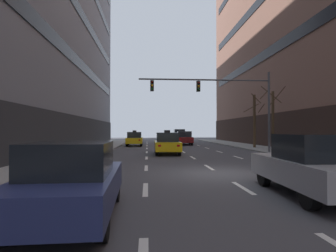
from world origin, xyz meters
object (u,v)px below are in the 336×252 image
object	(u,v)px
car_driving_1	(179,136)
taxi_driving_4	(167,144)
taxi_driving_3	(135,139)
street_tree_2	(254,120)
car_driving_5	(313,166)
street_tree_1	(273,118)
car_driving_2	(184,138)
traffic_signal_0	(223,95)
car_driving_0	(72,181)

from	to	relation	value
car_driving_1	taxi_driving_4	bearing A→B (deg)	-99.16
car_driving_1	taxi_driving_3	size ratio (longest dim) A/B	0.96
car_driving_1	street_tree_2	distance (m)	15.48
car_driving_5	car_driving_1	bearing A→B (deg)	89.87
car_driving_5	street_tree_1	distance (m)	17.05
car_driving_2	taxi_driving_4	xyz separation A→B (m)	(-3.17, -13.84, -0.02)
car_driving_5	street_tree_2	distance (m)	21.00
street_tree_1	taxi_driving_3	bearing A→B (deg)	140.54
car_driving_5	traffic_signal_0	xyz separation A→B (m)	(1.35, 14.17, 3.81)
car_driving_1	car_driving_5	distance (m)	34.09
car_driving_2	street_tree_1	bearing A→B (deg)	-63.23
traffic_signal_0	street_tree_2	world-z (taller)	traffic_signal_0
taxi_driving_4	car_driving_2	bearing A→B (deg)	77.12
car_driving_0	street_tree_2	world-z (taller)	street_tree_2
car_driving_2	car_driving_5	xyz separation A→B (m)	(-0.01, -27.90, 0.00)
car_driving_1	taxi_driving_4	world-z (taller)	car_driving_1
street_tree_1	street_tree_2	world-z (taller)	street_tree_1
taxi_driving_3	car_driving_1	bearing A→B (deg)	52.42
taxi_driving_3	taxi_driving_4	world-z (taller)	taxi_driving_4
car_driving_0	street_tree_2	distance (m)	24.99
car_driving_1	taxi_driving_3	bearing A→B (deg)	-127.58
car_driving_0	taxi_driving_3	xyz separation A→B (m)	(0.04, 27.54, 0.03)
taxi_driving_4	traffic_signal_0	world-z (taller)	traffic_signal_0
car_driving_0	taxi_driving_4	bearing A→B (deg)	78.84
taxi_driving_3	traffic_signal_0	bearing A→B (deg)	-57.26
car_driving_0	car_driving_1	bearing A→B (deg)	79.96
taxi_driving_4	car_driving_1	bearing A→B (deg)	80.84
car_driving_2	street_tree_1	world-z (taller)	street_tree_1
taxi_driving_4	car_driving_5	size ratio (longest dim) A/B	0.95
taxi_driving_3	traffic_signal_0	distance (m)	14.49
taxi_driving_3	car_driving_5	size ratio (longest dim) A/B	0.94
traffic_signal_0	street_tree_1	distance (m)	5.32
car_driving_0	car_driving_2	world-z (taller)	car_driving_2
car_driving_0	taxi_driving_3	bearing A→B (deg)	89.92
taxi_driving_3	street_tree_1	xyz separation A→B (m)	(12.33, -10.15, 2.12)
taxi_driving_4	traffic_signal_0	distance (m)	5.92
street_tree_1	street_tree_2	distance (m)	4.20
street_tree_2	car_driving_1	bearing A→B (deg)	113.26
car_driving_1	car_driving_2	world-z (taller)	car_driving_1
car_driving_0	traffic_signal_0	size ratio (longest dim) A/B	0.41
car_driving_0	car_driving_1	world-z (taller)	car_driving_1
car_driving_1	traffic_signal_0	bearing A→B (deg)	-86.34
street_tree_2	car_driving_0	bearing A→B (deg)	-119.84
taxi_driving_4	street_tree_1	world-z (taller)	street_tree_1
car_driving_2	street_tree_2	xyz separation A→B (m)	(6.13, -7.91, 2.03)
car_driving_2	traffic_signal_0	size ratio (longest dim) A/B	0.45
traffic_signal_0	street_tree_1	world-z (taller)	traffic_signal_0
car_driving_5	car_driving_2	bearing A→B (deg)	89.98
car_driving_1	traffic_signal_0	world-z (taller)	traffic_signal_0
car_driving_1	car_driving_5	size ratio (longest dim) A/B	0.90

